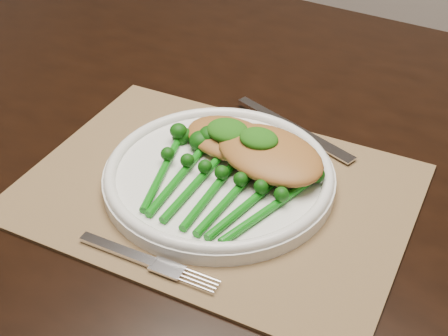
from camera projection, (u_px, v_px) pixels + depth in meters
The scene contains 10 objects.
dining_table at pixel (230, 310), 1.07m from camera, with size 1.61×0.92×0.75m.
placemat at pixel (217, 191), 0.73m from camera, with size 0.44×0.33×0.00m, color brown.
dinner_plate at pixel (219, 175), 0.74m from camera, with size 0.27×0.27×0.02m.
knife at pixel (283, 123), 0.84m from camera, with size 0.19×0.07×0.01m.
fork at pixel (156, 264), 0.63m from camera, with size 0.16×0.03×0.00m.
chicken_fillet_left at pixel (231, 138), 0.77m from camera, with size 0.12×0.08×0.02m, color #AD6F32.
chicken_fillet_right at pixel (270, 154), 0.73m from camera, with size 0.14×0.10×0.03m, color #AD6F32.
pesto_dollop_left at pixel (228, 131), 0.75m from camera, with size 0.05×0.05×0.02m, color #12490A.
pesto_dollop_right at pixel (259, 139), 0.73m from camera, with size 0.05×0.04×0.02m, color #12490A.
broccolini_bundle at pixel (213, 190), 0.70m from camera, with size 0.16×0.18×0.04m.
Camera 1 is at (0.30, -0.53, 1.22)m, focal length 50.00 mm.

